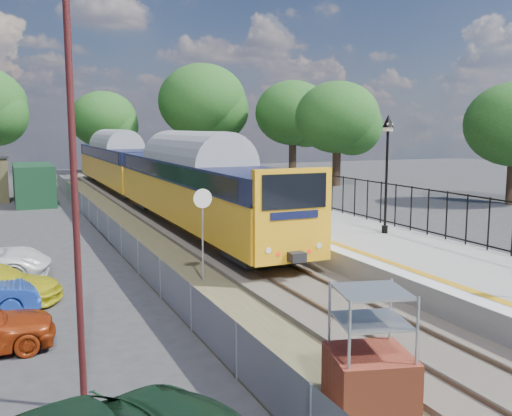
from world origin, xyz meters
TOP-DOWN VIEW (x-y plane):
  - ground at (0.00, 0.00)m, footprint 120.00×120.00m
  - track_bed at (-0.47, 9.67)m, footprint 5.90×80.00m
  - platform at (4.20, 8.00)m, footprint 5.00×70.00m
  - platform_edge at (2.14, 8.00)m, footprint 0.90×70.00m
  - victorian_lamp_north at (5.30, 6.00)m, footprint 0.44×0.44m
  - palisade_fence at (6.55, 2.24)m, footprint 0.12×26.00m
  - wire_fence at (-4.20, 12.00)m, footprint 0.06×52.00m
  - tree_line at (1.40, 42.00)m, footprint 56.80×43.80m
  - train at (0.00, 24.05)m, footprint 2.82×40.83m
  - brick_plinth at (-2.50, -4.11)m, footprint 1.70×1.70m
  - speed_sign at (-2.50, 5.09)m, footprint 0.62×0.10m
  - carpark_lamp at (-7.15, -1.98)m, footprint 0.25×0.50m

SIDE VIEW (x-z plane):
  - ground at x=0.00m, z-range 0.00..0.00m
  - track_bed at x=-0.47m, z-range -0.05..0.24m
  - platform at x=4.20m, z-range 0.00..0.90m
  - wire_fence at x=-4.20m, z-range 0.00..1.20m
  - platform_edge at x=2.14m, z-range 0.90..0.91m
  - brick_plinth at x=-2.50m, z-range -0.04..2.20m
  - palisade_fence at x=6.55m, z-range 0.84..2.84m
  - speed_sign at x=-2.50m, z-range 0.59..3.66m
  - train at x=0.00m, z-range 0.59..4.09m
  - carpark_lamp at x=-7.15m, z-range 0.50..7.98m
  - victorian_lamp_north at x=5.30m, z-range 2.00..6.60m
  - tree_line at x=1.40m, z-range 0.67..12.55m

